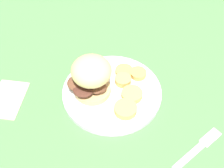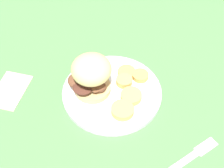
% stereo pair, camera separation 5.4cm
% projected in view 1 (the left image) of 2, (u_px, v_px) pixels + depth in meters
% --- Properties ---
extents(ground_plane, '(4.00, 4.00, 0.00)m').
position_uv_depth(ground_plane, '(112.00, 94.00, 0.80)').
color(ground_plane, '#4C7A47').
extents(dinner_plate, '(0.25, 0.25, 0.02)m').
position_uv_depth(dinner_plate, '(112.00, 92.00, 0.80)').
color(dinner_plate, white).
rests_on(dinner_plate, ground_plane).
extents(sandwich, '(0.12, 0.10, 0.11)m').
position_uv_depth(sandwich, '(91.00, 77.00, 0.75)').
color(sandwich, tan).
rests_on(sandwich, dinner_plate).
extents(potato_round_0, '(0.04, 0.04, 0.01)m').
position_uv_depth(potato_round_0, '(138.00, 73.00, 0.82)').
color(potato_round_0, tan).
rests_on(potato_round_0, dinner_plate).
extents(potato_round_1, '(0.05, 0.05, 0.01)m').
position_uv_depth(potato_round_1, '(124.00, 71.00, 0.83)').
color(potato_round_1, tan).
rests_on(potato_round_1, dinner_plate).
extents(potato_round_2, '(0.06, 0.06, 0.02)m').
position_uv_depth(potato_round_2, '(126.00, 109.00, 0.75)').
color(potato_round_2, tan).
rests_on(potato_round_2, dinner_plate).
extents(potato_round_3, '(0.04, 0.04, 0.02)m').
position_uv_depth(potato_round_3, '(123.00, 80.00, 0.81)').
color(potato_round_3, tan).
rests_on(potato_round_3, dinner_plate).
extents(potato_round_4, '(0.05, 0.05, 0.01)m').
position_uv_depth(potato_round_4, '(132.00, 94.00, 0.78)').
color(potato_round_4, tan).
rests_on(potato_round_4, dinner_plate).
extents(fork, '(0.11, 0.13, 0.00)m').
position_uv_depth(fork, '(198.00, 148.00, 0.70)').
color(fork, silver).
rests_on(fork, ground_plane).
extents(napkin, '(0.08, 0.12, 0.01)m').
position_uv_depth(napkin, '(8.00, 99.00, 0.79)').
color(napkin, beige).
rests_on(napkin, ground_plane).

